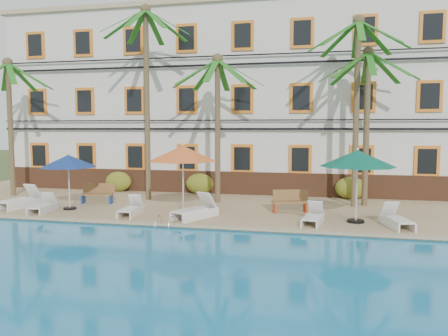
% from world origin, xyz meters
% --- Properties ---
extents(ground, '(100.00, 100.00, 0.00)m').
position_xyz_m(ground, '(0.00, 0.00, 0.00)').
color(ground, '#384C23').
rests_on(ground, ground).
extents(pool_deck, '(30.00, 12.00, 0.25)m').
position_xyz_m(pool_deck, '(0.00, 5.00, 0.12)').
color(pool_deck, tan).
rests_on(pool_deck, ground).
extents(swimming_pool, '(26.00, 12.00, 0.20)m').
position_xyz_m(swimming_pool, '(0.00, -7.00, 0.10)').
color(swimming_pool, '#177BB2').
rests_on(swimming_pool, ground).
extents(pool_coping, '(30.00, 0.35, 0.06)m').
position_xyz_m(pool_coping, '(0.00, -0.90, 0.28)').
color(pool_coping, tan).
rests_on(pool_coping, pool_deck).
extents(hotel_building, '(25.40, 6.44, 10.22)m').
position_xyz_m(hotel_building, '(0.00, 9.98, 5.37)').
color(hotel_building, silver).
rests_on(hotel_building, pool_deck).
extents(palm_a, '(4.33, 4.33, 7.06)m').
position_xyz_m(palm_a, '(-10.09, 4.08, 4.84)').
color(palm_a, brown).
rests_on(palm_a, pool_deck).
extents(palm_b, '(4.33, 4.33, 9.34)m').
position_xyz_m(palm_b, '(-2.72, 4.39, 6.15)').
color(palm_b, brown).
rests_on(palm_b, pool_deck).
extents(palm_c, '(4.33, 4.33, 6.91)m').
position_xyz_m(palm_c, '(0.79, 4.33, 4.75)').
color(palm_c, brown).
rests_on(palm_c, pool_deck).
extents(palm_d, '(4.33, 4.33, 8.37)m').
position_xyz_m(palm_d, '(7.00, 4.58, 5.60)').
color(palm_d, brown).
rests_on(palm_d, pool_deck).
extents(palm_e, '(4.33, 4.33, 7.08)m').
position_xyz_m(palm_e, '(7.48, 4.88, 4.85)').
color(palm_e, brown).
rests_on(palm_e, pool_deck).
extents(shrub_left, '(1.50, 0.90, 1.10)m').
position_xyz_m(shrub_left, '(-5.38, 6.60, 0.80)').
color(shrub_left, '#285618').
rests_on(shrub_left, pool_deck).
extents(shrub_mid, '(1.50, 0.90, 1.10)m').
position_xyz_m(shrub_mid, '(-0.72, 6.60, 0.80)').
color(shrub_mid, '#285618').
rests_on(shrub_mid, pool_deck).
extents(shrub_right, '(1.50, 0.90, 1.10)m').
position_xyz_m(shrub_right, '(6.99, 6.60, 0.80)').
color(shrub_right, '#285618').
rests_on(shrub_right, pool_deck).
extents(umbrella_blue, '(2.42, 2.42, 2.42)m').
position_xyz_m(umbrella_blue, '(-5.03, 1.19, 2.32)').
color(umbrella_blue, black).
rests_on(umbrella_blue, pool_deck).
extents(umbrella_red, '(2.86, 2.86, 2.86)m').
position_xyz_m(umbrella_red, '(0.01, 1.45, 2.69)').
color(umbrella_red, black).
rests_on(umbrella_red, pool_deck).
extents(umbrella_green, '(2.77, 2.77, 2.76)m').
position_xyz_m(umbrella_green, '(6.82, 1.09, 2.61)').
color(umbrella_green, black).
rests_on(umbrella_green, pool_deck).
extents(lounger_a, '(1.06, 2.15, 0.97)m').
position_xyz_m(lounger_a, '(-7.37, 1.18, 0.57)').
color(lounger_a, white).
rests_on(lounger_a, pool_deck).
extents(lounger_b, '(0.78, 1.70, 0.77)m').
position_xyz_m(lounger_b, '(-5.76, 0.42, 0.50)').
color(lounger_b, white).
rests_on(lounger_b, pool_deck).
extents(lounger_c, '(0.70, 1.68, 0.78)m').
position_xyz_m(lounger_c, '(-1.90, 0.58, 0.50)').
color(lounger_c, white).
rests_on(lounger_c, pool_deck).
extents(lounger_d, '(1.57, 2.15, 0.96)m').
position_xyz_m(lounger_d, '(0.79, 0.57, 0.56)').
color(lounger_d, white).
rests_on(lounger_d, pool_deck).
extents(lounger_e, '(0.84, 1.73, 0.79)m').
position_xyz_m(lounger_e, '(5.28, 0.51, 0.50)').
color(lounger_e, white).
rests_on(lounger_e, pool_deck).
extents(lounger_f, '(1.06, 1.86, 0.83)m').
position_xyz_m(lounger_f, '(8.15, 0.65, 0.52)').
color(lounger_f, white).
rests_on(lounger_f, pool_deck).
extents(bench_left, '(1.56, 0.74, 0.93)m').
position_xyz_m(bench_left, '(-4.62, 2.85, 0.72)').
color(bench_left, olive).
rests_on(bench_left, pool_deck).
extents(bench_right, '(1.57, 0.92, 0.93)m').
position_xyz_m(bench_right, '(4.28, 2.60, 0.72)').
color(bench_right, olive).
rests_on(bench_right, pool_deck).
extents(pool_ladder, '(0.54, 0.74, 0.74)m').
position_xyz_m(pool_ladder, '(0.12, -1.00, 0.25)').
color(pool_ladder, silver).
rests_on(pool_ladder, ground).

